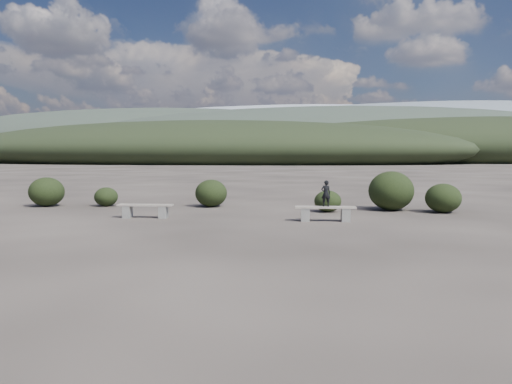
# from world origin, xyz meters

# --- Properties ---
(ground) EXTENTS (1200.00, 1200.00, 0.00)m
(ground) POSITION_xyz_m (0.00, 0.00, 0.00)
(ground) COLOR #28231F
(ground) RESTS_ON ground
(bench_left) EXTENTS (1.86, 0.54, 0.46)m
(bench_left) POSITION_xyz_m (-3.40, 5.77, 0.28)
(bench_left) COLOR slate
(bench_left) RESTS_ON ground
(bench_right) EXTENTS (1.94, 0.58, 0.48)m
(bench_right) POSITION_xyz_m (2.57, 5.86, 0.29)
(bench_right) COLOR slate
(bench_right) RESTS_ON ground
(seated_person) EXTENTS (0.34, 0.27, 0.83)m
(seated_person) POSITION_xyz_m (2.58, 5.87, 0.89)
(seated_person) COLOR black
(seated_person) RESTS_ON bench_right
(shrub_a) EXTENTS (0.95, 0.95, 0.77)m
(shrub_a) POSITION_xyz_m (-6.34, 8.98, 0.39)
(shrub_a) COLOR black
(shrub_a) RESTS_ON ground
(shrub_b) EXTENTS (1.28, 1.28, 1.10)m
(shrub_b) POSITION_xyz_m (-2.07, 9.46, 0.55)
(shrub_b) COLOR black
(shrub_b) RESTS_ON ground
(shrub_c) EXTENTS (0.99, 0.99, 0.79)m
(shrub_c) POSITION_xyz_m (2.60, 8.43, 0.40)
(shrub_c) COLOR black
(shrub_c) RESTS_ON ground
(shrub_d) EXTENTS (1.69, 1.69, 1.48)m
(shrub_d) POSITION_xyz_m (4.96, 9.35, 0.74)
(shrub_d) COLOR black
(shrub_d) RESTS_ON ground
(shrub_e) EXTENTS (1.28, 1.28, 1.06)m
(shrub_e) POSITION_xyz_m (6.75, 8.86, 0.53)
(shrub_e) COLOR black
(shrub_e) RESTS_ON ground
(shrub_f) EXTENTS (1.40, 1.40, 1.18)m
(shrub_f) POSITION_xyz_m (-8.71, 8.57, 0.59)
(shrub_f) COLOR black
(shrub_f) RESTS_ON ground
(mountain_ridges) EXTENTS (500.00, 400.00, 56.00)m
(mountain_ridges) POSITION_xyz_m (-7.48, 339.06, 10.84)
(mountain_ridges) COLOR black
(mountain_ridges) RESTS_ON ground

